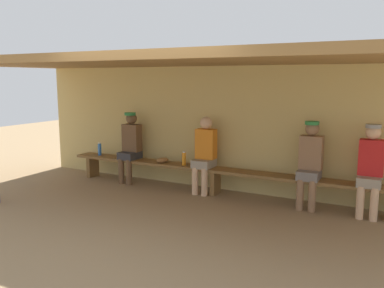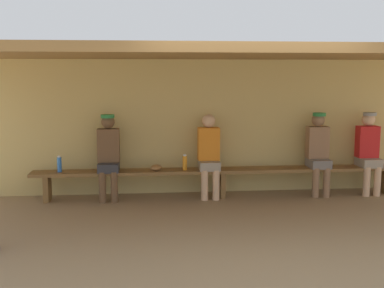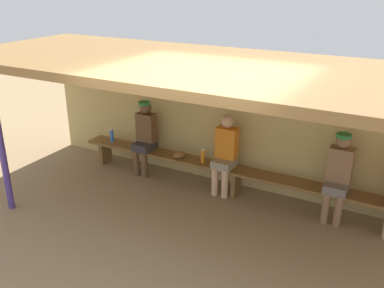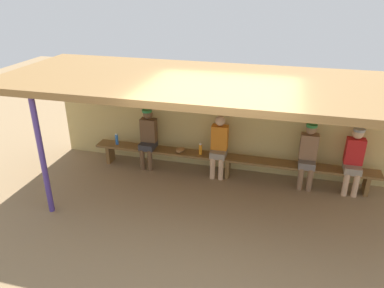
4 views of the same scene
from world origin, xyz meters
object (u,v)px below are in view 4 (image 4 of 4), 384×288
Objects in this scene: bench at (228,160)px; water_bottle_orange at (200,149)px; player_in_white at (219,144)px; player_shirtless_tan at (354,158)px; player_with_sunglasses at (148,136)px; player_in_blue at (308,153)px; water_bottle_blue at (117,139)px; support_post at (42,157)px; baseball_glove_dark_brown at (180,150)px.

bench is 24.14× the size of water_bottle_orange.
bench is 4.49× the size of player_in_white.
player_shirtless_tan is 4.23m from player_with_sunglasses.
bench is 0.40m from player_in_white.
player_in_blue is 1.00× the size of player_with_sunglasses.
water_bottle_orange is (1.95, -0.03, -0.00)m from water_bottle_blue.
water_bottle_orange is at bearing -179.37° from player_shirtless_tan.
water_bottle_orange is (2.31, 2.07, -0.52)m from support_post.
player_in_white is at bearing 37.94° from support_post.
player_shirtless_tan is at bearing 0.01° from player_in_white.
bench is at bearing 112.42° from baseball_glove_dark_brown.
support_post is 2.19m from water_bottle_blue.
bench is 4.46× the size of player_in_blue.
bench is 2.46m from player_shirtless_tan.
player_in_blue and player_shirtless_tan have the same top height.
player_with_sunglasses is at bearing 180.00° from player_shirtless_tan.
player_in_blue is 1.00× the size of player_shirtless_tan.
water_bottle_blue is (-2.34, -0.01, -0.15)m from player_in_white.
water_bottle_blue is 1.07× the size of baseball_glove_dark_brown.
bench is 25.00× the size of baseball_glove_dark_brown.
water_bottle_blue reaches higher than water_bottle_orange.
player_shirtless_tan is at bearing 0.08° from bench.
player_shirtless_tan is at bearing 0.07° from water_bottle_blue.
support_post reaches higher than bench.
water_bottle_blue is at bearing -179.94° from bench.
player_in_blue is at bearing 25.09° from support_post.
player_in_blue is 2.65m from baseball_glove_dark_brown.
player_shirtless_tan is at bearing 0.00° from player_in_blue.
player_shirtless_tan reaches higher than water_bottle_orange.
player_in_blue reaches higher than baseball_glove_dark_brown.
water_bottle_blue is (-4.13, -0.01, -0.16)m from player_in_blue.
water_bottle_orange is at bearing 41.88° from support_post.
water_bottle_blue is at bearing 179.20° from water_bottle_orange.
player_in_white is (-0.21, 0.00, 0.34)m from bench.
player_in_white is at bearing 4.85° from water_bottle_orange.
player_shirtless_tan reaches higher than bench.
baseball_glove_dark_brown is (-1.05, -0.02, 0.12)m from bench.
player_with_sunglasses is at bearing -71.03° from baseball_glove_dark_brown.
player_shirtless_tan is (2.43, 0.00, 0.36)m from bench.
bench is 4.46× the size of player_shirtless_tan.
player_with_sunglasses reaches higher than baseball_glove_dark_brown.
player_in_blue is 2.19m from water_bottle_orange.
support_post is 1.65× the size of player_in_white.
support_post is at bearing -138.12° from water_bottle_orange.
player_in_blue is at bearing 0.02° from player_in_white.
player_in_blue is at bearing 180.00° from player_shirtless_tan.
support_post is 8.59× the size of water_bottle_blue.
water_bottle_blue is (-4.98, -0.01, -0.16)m from player_shirtless_tan.
support_post is 2.41m from player_with_sunglasses.
player_in_blue is 3.38m from player_with_sunglasses.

